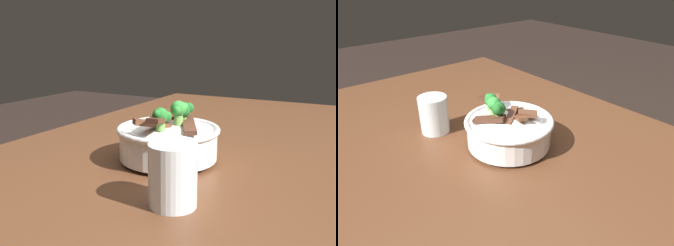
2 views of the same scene
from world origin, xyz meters
The scene contains 3 objects.
dining_table centered at (0.00, 0.00, 0.72)m, with size 1.59×1.09×0.81m.
rice_bowl centered at (0.10, -0.12, 0.86)m, with size 0.22×0.22×0.14m.
drinking_glass centered at (0.29, -0.01, 0.86)m, with size 0.08×0.08×0.10m.
Camera 2 is at (-0.39, 0.31, 1.23)m, focal length 31.98 mm.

